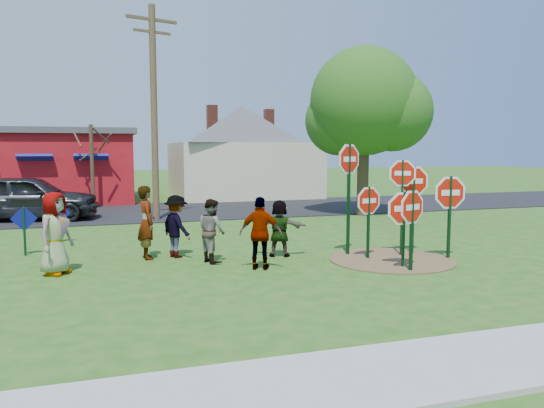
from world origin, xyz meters
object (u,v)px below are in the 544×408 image
at_px(stop_sign_c, 402,185).
at_px(utility_pole, 154,109).
at_px(leafy_tree, 367,107).
at_px(stop_sign_b, 349,170).
at_px(suv, 29,197).
at_px(stop_sign_a, 404,214).
at_px(person_a, 55,233).
at_px(person_b, 147,222).
at_px(stop_sign_d, 414,188).

bearing_deg(stop_sign_c, utility_pole, 148.28).
xyz_separation_m(utility_pole, leafy_tree, (8.75, -1.01, 0.19)).
bearing_deg(stop_sign_b, suv, 108.59).
relative_size(stop_sign_a, suv, 0.38).
xyz_separation_m(stop_sign_a, person_a, (-7.94, 1.81, -0.36)).
distance_m(stop_sign_b, leafy_tree, 9.14).
distance_m(person_a, leafy_tree, 14.52).
bearing_deg(suv, stop_sign_b, -130.13).
height_order(person_b, suv, person_b).
bearing_deg(stop_sign_c, suv, 161.36).
bearing_deg(stop_sign_a, leafy_tree, 82.75).
height_order(stop_sign_b, person_b, stop_sign_b).
bearing_deg(person_b, stop_sign_c, -111.43).
relative_size(stop_sign_c, stop_sign_d, 1.06).
relative_size(stop_sign_c, suv, 0.51).
distance_m(person_b, leafy_tree, 12.21).
relative_size(stop_sign_a, stop_sign_c, 0.73).
bearing_deg(stop_sign_c, person_b, -167.59).
xyz_separation_m(person_a, suv, (-1.73, 10.06, -0.01)).
bearing_deg(suv, stop_sign_c, -127.79).
xyz_separation_m(stop_sign_c, utility_pole, (-5.54, 9.17, 2.50)).
height_order(stop_sign_a, stop_sign_d, stop_sign_d).
bearing_deg(person_b, suv, 16.66).
bearing_deg(person_a, stop_sign_b, -55.72).
xyz_separation_m(stop_sign_d, person_a, (-9.05, 0.46, -0.86)).
relative_size(person_a, utility_pole, 0.23).
relative_size(stop_sign_d, suv, 0.48).
bearing_deg(stop_sign_b, stop_sign_c, -46.02).
xyz_separation_m(stop_sign_b, utility_pole, (-4.24, 8.62, 2.12)).
relative_size(stop_sign_c, person_b, 1.41).
bearing_deg(utility_pole, person_b, -97.35).
relative_size(person_a, person_b, 0.99).
distance_m(stop_sign_a, stop_sign_d, 1.82).
bearing_deg(utility_pole, stop_sign_c, -58.84).
height_order(stop_sign_b, stop_sign_d, stop_sign_b).
bearing_deg(stop_sign_b, utility_pole, 92.87).
relative_size(person_b, suv, 0.36).
height_order(stop_sign_b, utility_pole, utility_pole).
height_order(suv, utility_pole, utility_pole).
bearing_deg(suv, stop_sign_d, -126.32).
xyz_separation_m(stop_sign_c, person_b, (-6.50, 1.71, -0.95)).
distance_m(stop_sign_a, person_b, 6.52).
xyz_separation_m(stop_sign_b, suv, (-9.06, 10.10, -1.35)).
relative_size(stop_sign_b, stop_sign_d, 1.23).
xyz_separation_m(person_b, leafy_tree, (9.71, 6.44, 3.65)).
distance_m(stop_sign_a, stop_sign_c, 1.53).
bearing_deg(stop_sign_d, stop_sign_a, -119.64).
bearing_deg(utility_pole, person_a, -109.78).
xyz_separation_m(stop_sign_d, person_b, (-6.93, 1.59, -0.86)).
relative_size(stop_sign_d, leafy_tree, 0.36).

